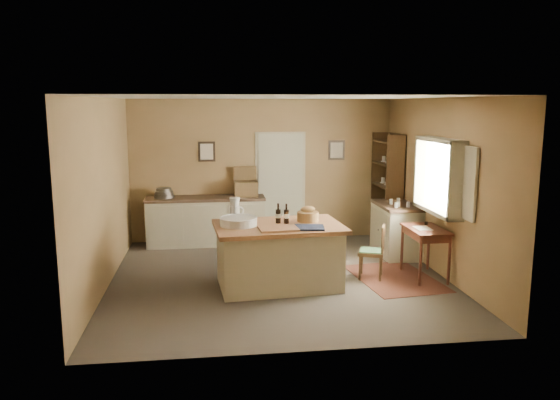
# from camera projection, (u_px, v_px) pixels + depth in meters

# --- Properties ---
(ground) EXTENTS (5.00, 5.00, 0.00)m
(ground) POSITION_uv_depth(u_px,v_px,m) (279.00, 278.00, 8.27)
(ground) COLOR brown
(ground) RESTS_ON ground
(wall_back) EXTENTS (5.00, 0.10, 2.70)m
(wall_back) POSITION_uv_depth(u_px,v_px,m) (262.00, 170.00, 10.48)
(wall_back) COLOR #92734B
(wall_back) RESTS_ON ground
(wall_front) EXTENTS (5.00, 0.10, 2.70)m
(wall_front) POSITION_uv_depth(u_px,v_px,m) (309.00, 228.00, 5.60)
(wall_front) COLOR #92734B
(wall_front) RESTS_ON ground
(wall_left) EXTENTS (0.10, 5.00, 2.70)m
(wall_left) POSITION_uv_depth(u_px,v_px,m) (104.00, 194.00, 7.72)
(wall_left) COLOR #92734B
(wall_left) RESTS_ON ground
(wall_right) EXTENTS (0.10, 5.00, 2.70)m
(wall_right) POSITION_uv_depth(u_px,v_px,m) (440.00, 187.00, 8.35)
(wall_right) COLOR #92734B
(wall_right) RESTS_ON ground
(ceiling) EXTENTS (5.00, 5.00, 0.00)m
(ceiling) POSITION_uv_depth(u_px,v_px,m) (279.00, 97.00, 7.80)
(ceiling) COLOR silver
(ceiling) RESTS_ON wall_back
(door) EXTENTS (0.97, 0.06, 2.11)m
(door) POSITION_uv_depth(u_px,v_px,m) (280.00, 185.00, 10.54)
(door) COLOR #BAB99D
(door) RESTS_ON ground
(framed_prints) EXTENTS (2.82, 0.02, 0.38)m
(framed_prints) POSITION_uv_depth(u_px,v_px,m) (273.00, 151.00, 10.42)
(framed_prints) COLOR black
(framed_prints) RESTS_ON ground
(window) EXTENTS (0.25, 1.99, 1.12)m
(window) POSITION_uv_depth(u_px,v_px,m) (442.00, 176.00, 8.11)
(window) COLOR #BCB296
(window) RESTS_ON ground
(work_island) EXTENTS (1.89, 1.31, 1.20)m
(work_island) POSITION_uv_depth(u_px,v_px,m) (278.00, 254.00, 7.85)
(work_island) COLOR #BCB296
(work_island) RESTS_ON ground
(sideboard) EXTENTS (2.20, 0.62, 1.18)m
(sideboard) POSITION_uv_depth(u_px,v_px,m) (206.00, 219.00, 10.20)
(sideboard) COLOR #BCB296
(sideboard) RESTS_ON ground
(rug) EXTENTS (1.28, 1.72, 0.01)m
(rug) POSITION_uv_depth(u_px,v_px,m) (395.00, 278.00, 8.26)
(rug) COLOR #51271B
(rug) RESTS_ON ground
(writing_desk) EXTENTS (0.52, 0.84, 0.82)m
(writing_desk) POSITION_uv_depth(u_px,v_px,m) (425.00, 235.00, 8.20)
(writing_desk) COLOR #3D1C13
(writing_desk) RESTS_ON ground
(desk_chair) EXTENTS (0.48, 0.48, 0.80)m
(desk_chair) POSITION_uv_depth(u_px,v_px,m) (371.00, 252.00, 8.22)
(desk_chair) COLOR #322111
(desk_chair) RESTS_ON ground
(right_cabinet) EXTENTS (0.63, 1.12, 0.99)m
(right_cabinet) POSITION_uv_depth(u_px,v_px,m) (396.00, 229.00, 9.50)
(right_cabinet) COLOR #BCB296
(right_cabinet) RESTS_ON ground
(shelving_unit) EXTENTS (0.35, 0.93, 2.07)m
(shelving_unit) POSITION_uv_depth(u_px,v_px,m) (389.00, 189.00, 10.28)
(shelving_unit) COLOR #322111
(shelving_unit) RESTS_ON ground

